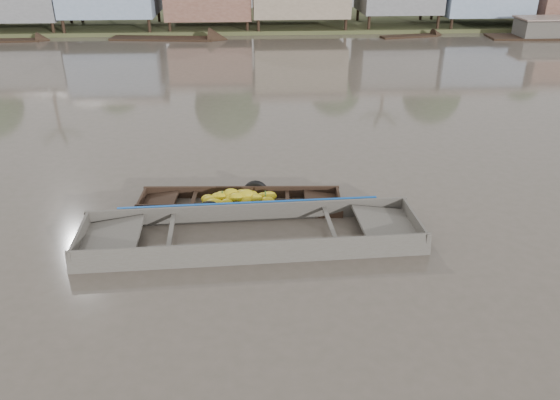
{
  "coord_description": "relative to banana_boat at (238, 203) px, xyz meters",
  "views": [
    {
      "loc": [
        -1.27,
        -10.78,
        6.52
      ],
      "look_at": [
        -0.59,
        0.61,
        0.8
      ],
      "focal_mm": 35.0,
      "sensor_mm": 36.0,
      "label": 1
    }
  ],
  "objects": [
    {
      "name": "distant_boats",
      "position": [
        15.33,
        22.35,
        0.08
      ],
      "size": [
        45.1,
        15.31,
        1.38
      ],
      "color": "black",
      "rests_on": "ground"
    },
    {
      "name": "viewer_boat",
      "position": [
        0.36,
        -1.67,
        -0.07
      ],
      "size": [
        7.91,
        2.34,
        0.63
      ],
      "rotation": [
        0.0,
        0.0,
        0.04
      ],
      "color": "#46413B",
      "rests_on": "ground"
    },
    {
      "name": "banana_boat",
      "position": [
        0.0,
        0.0,
        0.0
      ],
      "size": [
        5.25,
        1.51,
        0.75
      ],
      "rotation": [
        0.0,
        0.0,
        -0.05
      ],
      "color": "black",
      "rests_on": "ground"
    },
    {
      "name": "ground",
      "position": [
        1.61,
        -1.83,
        -0.14
      ],
      "size": [
        120.0,
        120.0,
        0.0
      ],
      "primitive_type": "plane",
      "color": "#4E473C",
      "rests_on": "ground"
    }
  ]
}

